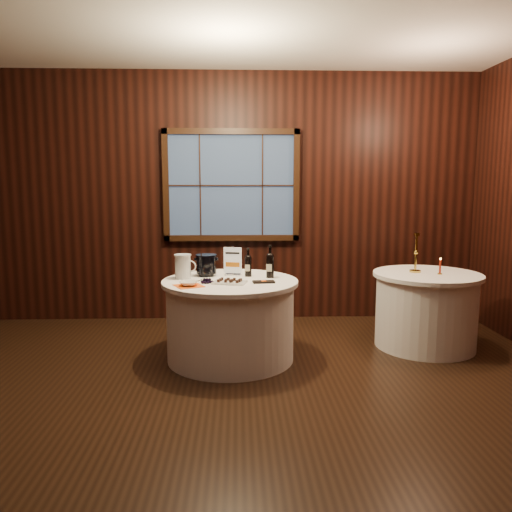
{
  "coord_description": "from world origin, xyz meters",
  "views": [
    {
      "loc": [
        0.08,
        -3.62,
        1.66
      ],
      "look_at": [
        0.24,
        0.9,
        1.01
      ],
      "focal_mm": 35.0,
      "sensor_mm": 36.0,
      "label": 1
    }
  ],
  "objects_px": {
    "port_bottle_right": "(270,264)",
    "red_candle": "(440,268)",
    "ice_bucket": "(206,265)",
    "grape_bunch": "(207,281)",
    "main_table": "(230,319)",
    "port_bottle_left": "(248,264)",
    "glass_pitcher": "(183,266)",
    "chocolate_box": "(264,282)",
    "brass_candlestick": "(416,258)",
    "side_table": "(426,310)",
    "chocolate_plate": "(230,281)",
    "sign_stand": "(233,266)",
    "cracker_bowl": "(189,283)"
  },
  "relations": [
    {
      "from": "sign_stand",
      "to": "port_bottle_right",
      "type": "xyz_separation_m",
      "value": [
        0.36,
        -0.13,
        0.04
      ]
    },
    {
      "from": "main_table",
      "to": "glass_pitcher",
      "type": "bearing_deg",
      "value": 167.79
    },
    {
      "from": "ice_bucket",
      "to": "grape_bunch",
      "type": "bearing_deg",
      "value": -85.86
    },
    {
      "from": "chocolate_box",
      "to": "grape_bunch",
      "type": "xyz_separation_m",
      "value": [
        -0.52,
        -0.01,
        0.01
      ]
    },
    {
      "from": "grape_bunch",
      "to": "glass_pitcher",
      "type": "relative_size",
      "value": 0.8
    },
    {
      "from": "ice_bucket",
      "to": "port_bottle_right",
      "type": "bearing_deg",
      "value": -10.31
    },
    {
      "from": "chocolate_plate",
      "to": "chocolate_box",
      "type": "bearing_deg",
      "value": 3.47
    },
    {
      "from": "grape_bunch",
      "to": "glass_pitcher",
      "type": "bearing_deg",
      "value": 134.78
    },
    {
      "from": "main_table",
      "to": "chocolate_box",
      "type": "distance_m",
      "value": 0.52
    },
    {
      "from": "port_bottle_left",
      "to": "brass_candlestick",
      "type": "relative_size",
      "value": 0.69
    },
    {
      "from": "side_table",
      "to": "grape_bunch",
      "type": "bearing_deg",
      "value": -168.61
    },
    {
      "from": "port_bottle_left",
      "to": "main_table",
      "type": "bearing_deg",
      "value": -121.0
    },
    {
      "from": "main_table",
      "to": "port_bottle_right",
      "type": "xyz_separation_m",
      "value": [
        0.38,
        0.11,
        0.52
      ]
    },
    {
      "from": "brass_candlestick",
      "to": "red_candle",
      "type": "distance_m",
      "value": 0.26
    },
    {
      "from": "sign_stand",
      "to": "port_bottle_left",
      "type": "xyz_separation_m",
      "value": [
        0.15,
        -0.06,
        0.02
      ]
    },
    {
      "from": "brass_candlestick",
      "to": "red_candle",
      "type": "relative_size",
      "value": 2.41
    },
    {
      "from": "side_table",
      "to": "cracker_bowl",
      "type": "height_order",
      "value": "cracker_bowl"
    },
    {
      "from": "main_table",
      "to": "cracker_bowl",
      "type": "height_order",
      "value": "cracker_bowl"
    },
    {
      "from": "main_table",
      "to": "chocolate_plate",
      "type": "xyz_separation_m",
      "value": [
        -0.0,
        -0.16,
        0.4
      ]
    },
    {
      "from": "sign_stand",
      "to": "grape_bunch",
      "type": "relative_size",
      "value": 1.56
    },
    {
      "from": "port_bottle_right",
      "to": "glass_pitcher",
      "type": "height_order",
      "value": "port_bottle_right"
    },
    {
      "from": "chocolate_plate",
      "to": "glass_pitcher",
      "type": "height_order",
      "value": "glass_pitcher"
    },
    {
      "from": "port_bottle_right",
      "to": "red_candle",
      "type": "relative_size",
      "value": 1.89
    },
    {
      "from": "sign_stand",
      "to": "grape_bunch",
      "type": "distance_m",
      "value": 0.46
    },
    {
      "from": "brass_candlestick",
      "to": "chocolate_plate",
      "type": "bearing_deg",
      "value": -164.78
    },
    {
      "from": "port_bottle_right",
      "to": "brass_candlestick",
      "type": "distance_m",
      "value": 1.53
    },
    {
      "from": "ice_bucket",
      "to": "side_table",
      "type": "bearing_deg",
      "value": 1.96
    },
    {
      "from": "main_table",
      "to": "glass_pitcher",
      "type": "distance_m",
      "value": 0.68
    },
    {
      "from": "grape_bunch",
      "to": "brass_candlestick",
      "type": "bearing_deg",
      "value": 13.46
    },
    {
      "from": "grape_bunch",
      "to": "glass_pitcher",
      "type": "height_order",
      "value": "glass_pitcher"
    },
    {
      "from": "red_candle",
      "to": "chocolate_box",
      "type": "bearing_deg",
      "value": -168.55
    },
    {
      "from": "chocolate_plate",
      "to": "side_table",
      "type": "bearing_deg",
      "value": 12.88
    },
    {
      "from": "main_table",
      "to": "grape_bunch",
      "type": "height_order",
      "value": "grape_bunch"
    },
    {
      "from": "sign_stand",
      "to": "port_bottle_left",
      "type": "relative_size",
      "value": 1.04
    },
    {
      "from": "chocolate_box",
      "to": "main_table",
      "type": "bearing_deg",
      "value": 149.61
    },
    {
      "from": "port_bottle_left",
      "to": "chocolate_plate",
      "type": "bearing_deg",
      "value": -104.88
    },
    {
      "from": "ice_bucket",
      "to": "chocolate_plate",
      "type": "height_order",
      "value": "ice_bucket"
    },
    {
      "from": "port_bottle_left",
      "to": "brass_candlestick",
      "type": "xyz_separation_m",
      "value": [
        1.72,
        0.17,
        0.02
      ]
    },
    {
      "from": "port_bottle_right",
      "to": "chocolate_box",
      "type": "bearing_deg",
      "value": -88.44
    },
    {
      "from": "port_bottle_right",
      "to": "glass_pitcher",
      "type": "bearing_deg",
      "value": -160.94
    },
    {
      "from": "chocolate_plate",
      "to": "brass_candlestick",
      "type": "relative_size",
      "value": 0.82
    },
    {
      "from": "ice_bucket",
      "to": "brass_candlestick",
      "type": "height_order",
      "value": "brass_candlestick"
    },
    {
      "from": "port_bottle_right",
      "to": "brass_candlestick",
      "type": "relative_size",
      "value": 0.78
    },
    {
      "from": "port_bottle_right",
      "to": "red_candle",
      "type": "bearing_deg",
      "value": 21.88
    },
    {
      "from": "chocolate_plate",
      "to": "cracker_bowl",
      "type": "xyz_separation_m",
      "value": [
        -0.36,
        -0.11,
        0.01
      ]
    },
    {
      "from": "grape_bunch",
      "to": "sign_stand",
      "type": "bearing_deg",
      "value": 58.64
    },
    {
      "from": "port_bottle_right",
      "to": "chocolate_plate",
      "type": "height_order",
      "value": "port_bottle_right"
    },
    {
      "from": "port_bottle_left",
      "to": "ice_bucket",
      "type": "bearing_deg",
      "value": -173.02
    },
    {
      "from": "chocolate_box",
      "to": "brass_candlestick",
      "type": "relative_size",
      "value": 0.49
    },
    {
      "from": "main_table",
      "to": "port_bottle_left",
      "type": "relative_size",
      "value": 4.57
    }
  ]
}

